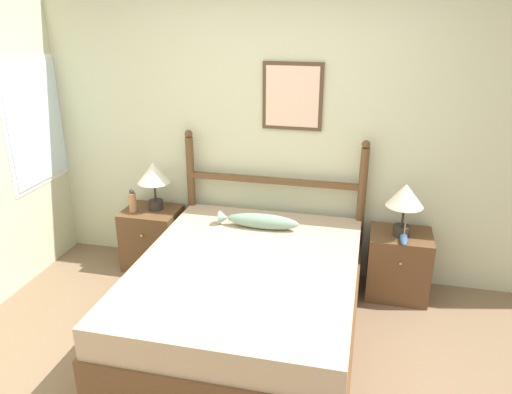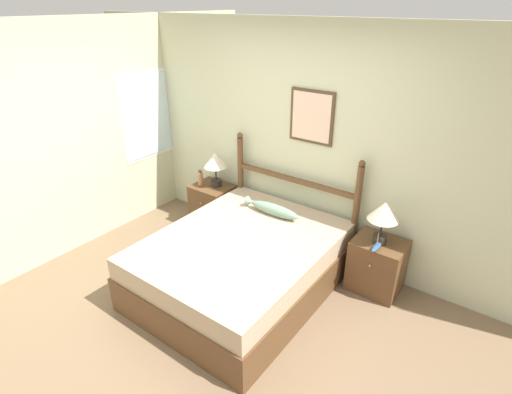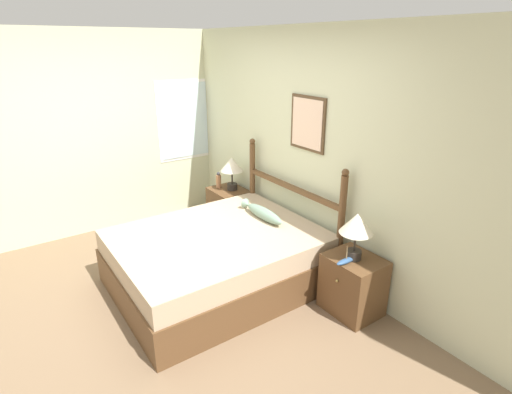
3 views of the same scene
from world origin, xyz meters
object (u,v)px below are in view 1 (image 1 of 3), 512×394
nightstand_left (153,238)px  bottle (133,201)px  nightstand_right (398,264)px  model_boat (404,239)px  table_lamp_left (154,175)px  table_lamp_right (405,198)px  fish_pillow (259,221)px  bed (247,299)px

nightstand_left → bottle: (-0.14, -0.06, 0.38)m
nightstand_right → model_boat: 0.33m
table_lamp_left → nightstand_left: bearing=-130.7°
nightstand_right → table_lamp_left: size_ratio=1.27×
table_lamp_right → bottle: bearing=-179.0°
fish_pillow → table_lamp_left: bearing=166.4°
nightstand_right → bottle: size_ratio=2.60×
table_lamp_left → model_boat: 2.21m
nightstand_left → model_boat: size_ratio=2.47×
bottle → fish_pillow: bearing=-6.8°
nightstand_right → bottle: 2.38m
fish_pillow → nightstand_left: bearing=169.0°
nightstand_right → table_lamp_right: bearing=-110.8°
nightstand_right → table_lamp_left: bearing=178.9°
nightstand_left → table_lamp_right: table_lamp_right is taller
bottle → model_boat: bottle is taller
model_boat → fish_pillow: 1.16m
table_lamp_right → bottle: 2.35m
table_lamp_right → bottle: size_ratio=2.04×
table_lamp_left → table_lamp_right: (2.16, -0.06, 0.00)m
bed → table_lamp_left: size_ratio=4.53×
model_boat → fish_pillow: bearing=-176.4°
model_boat → table_lamp_left: bearing=175.4°
nightstand_left → table_lamp_right: (2.20, -0.02, 0.60)m
nightstand_left → table_lamp_right: bearing=-0.6°
bed → table_lamp_right: size_ratio=4.53×
bed → table_lamp_right: bearing=35.7°
table_lamp_right → model_boat: (0.02, -0.11, -0.30)m
bed → nightstand_left: bed is taller
bed → fish_pillow: 0.70m
bed → model_boat: bearing=31.3°
nightstand_right → table_lamp_right: (-0.01, -0.02, 0.60)m
table_lamp_right → bed: bearing=-144.3°
table_lamp_right → fish_pillow: (-1.14, -0.18, -0.23)m
table_lamp_left → model_boat: size_ratio=1.94×
nightstand_right → bed: bearing=-143.8°
fish_pillow → model_boat: bearing=3.6°
table_lamp_right → bottle: table_lamp_right is taller
bed → table_lamp_left: (-1.07, 0.85, 0.59)m
bottle → model_boat: bearing=-1.7°
nightstand_left → table_lamp_left: 0.60m
nightstand_right → bottle: bottle is taller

